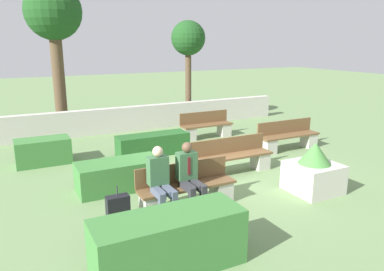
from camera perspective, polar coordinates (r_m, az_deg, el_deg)
ground_plane at (r=9.50m, az=3.97°, el=-5.60°), size 60.00×60.00×0.00m
perimeter_wall at (r=14.12m, az=-7.34°, el=2.76°), size 11.45×0.30×0.90m
bench_front at (r=7.46m, az=-0.79°, el=-8.39°), size 2.00×0.48×0.87m
bench_left_side at (r=9.38m, az=6.08°, el=-3.66°), size 2.15×0.48×0.87m
bench_right_side at (r=11.71m, az=14.48°, el=-0.45°), size 2.04×0.48×0.87m
bench_back at (r=12.77m, az=2.22°, el=1.15°), size 1.83×0.49×0.87m
person_seated_man at (r=7.19m, az=-0.37°, el=-5.87°), size 0.38×0.64×1.34m
person_seated_woman at (r=6.96m, az=-4.81°, el=-6.63°), size 0.38×0.64×1.34m
hedge_block_near_left at (r=10.93m, az=-5.97°, el=-1.35°), size 2.09×0.66×0.60m
hedge_block_near_right at (r=8.51m, az=-11.06°, el=-5.95°), size 1.82×0.84×0.64m
hedge_block_mid_left at (r=5.56m, az=-3.55°, el=-15.91°), size 2.18×0.80×0.84m
hedge_block_mid_right at (r=10.79m, az=-21.73°, el=-2.26°), size 1.39×0.73×0.69m
planter_corner_left at (r=8.59m, az=18.05°, el=-5.17°), size 1.00×1.00×1.11m
suitcase at (r=6.97m, az=-11.20°, el=-11.05°), size 0.41×0.20×0.74m
tree_leftmost at (r=14.60m, az=-20.35°, el=16.57°), size 1.99×1.99×5.23m
tree_center_left at (r=15.20m, az=-0.58°, el=14.20°), size 1.35×1.35×4.02m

